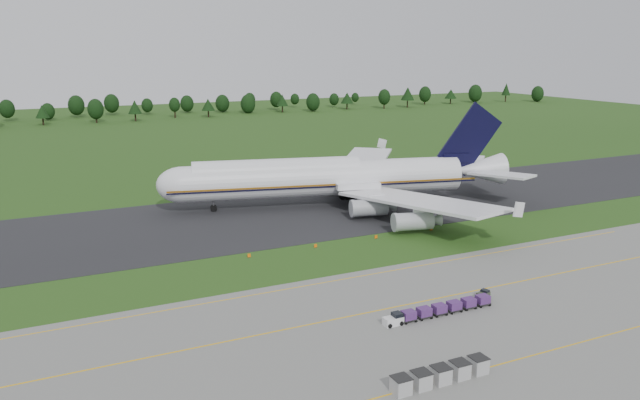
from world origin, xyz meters
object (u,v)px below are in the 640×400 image
uld_row (441,375)px  edge_markers (346,241)px  aircraft (331,177)px  utility_cart (483,296)px  baggage_train (437,310)px

uld_row → edge_markers: bearing=73.8°
aircraft → uld_row: aircraft is taller
utility_cart → edge_markers: utility_cart is taller
uld_row → aircraft: bearing=72.2°
baggage_train → edge_markers: bearing=83.2°
aircraft → baggage_train: bearing=-103.1°
utility_cart → edge_markers: bearing=99.1°
utility_cart → uld_row: 23.89m
baggage_train → edge_markers: size_ratio=0.44×
baggage_train → edge_markers: baggage_train is taller
edge_markers → baggage_train: bearing=-96.8°
edge_markers → utility_cart: bearing=-80.9°
baggage_train → uld_row: (-9.53, -13.79, 0.12)m
aircraft → baggage_train: (-13.40, -57.53, -5.42)m
baggage_train → utility_cart: size_ratio=7.66×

